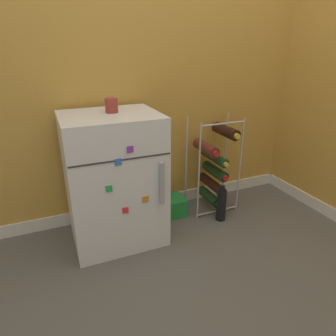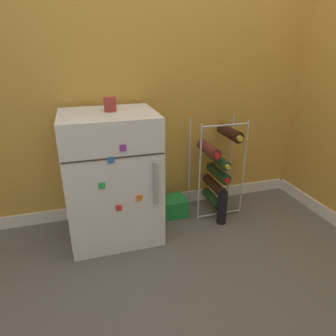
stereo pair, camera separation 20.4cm
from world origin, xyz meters
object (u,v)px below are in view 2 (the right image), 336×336
wine_rack (217,166)px  soda_box (171,206)px  mini_fridge (112,177)px  fridge_top_cup (110,104)px  loose_bottle_floor (222,208)px

wine_rack → soda_box: bearing=175.3°
mini_fridge → fridge_top_cup: (0.02, 0.03, 0.46)m
mini_fridge → soda_box: (0.43, 0.12, -0.35)m
mini_fridge → soda_box: size_ratio=3.79×
mini_fridge → wine_rack: 0.78m
wine_rack → fridge_top_cup: size_ratio=8.62×
soda_box → mini_fridge: bearing=-164.9°
wine_rack → loose_bottle_floor: (-0.03, -0.18, -0.25)m
soda_box → loose_bottle_floor: bearing=-34.1°
soda_box → fridge_top_cup: 0.91m
wine_rack → soda_box: 0.46m
soda_box → loose_bottle_floor: (0.31, -0.21, 0.05)m
mini_fridge → wine_rack: (0.78, 0.09, -0.05)m
fridge_top_cup → loose_bottle_floor: fridge_top_cup is taller
fridge_top_cup → loose_bottle_floor: 1.05m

